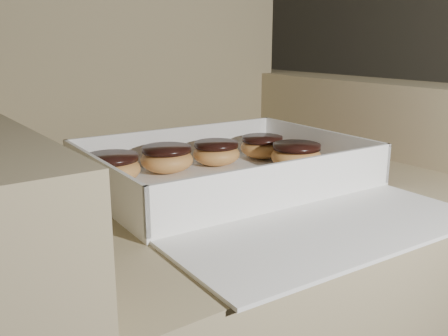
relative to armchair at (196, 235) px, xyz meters
The scene contains 10 objects.
armchair is the anchor object (origin of this frame).
bakery_box 0.21m from the armchair, 94.86° to the right, with size 0.45×0.52×0.07m.
donut_a 0.21m from the armchair, 12.74° to the right, with size 0.08×0.08×0.04m.
donut_b 0.24m from the armchair, behind, with size 0.09×0.09×0.05m.
donut_c 0.17m from the armchair, 35.95° to the right, with size 0.09×0.09×0.04m.
donut_d 0.18m from the armchair, 168.56° to the right, with size 0.09×0.09×0.05m.
donut_e 0.25m from the armchair, 44.37° to the right, with size 0.09×0.09×0.05m.
crumb_a 0.23m from the armchair, 69.84° to the right, with size 0.01×0.01×0.00m, color black.
crumb_b 0.25m from the armchair, 96.82° to the right, with size 0.01×0.01×0.00m, color black.
crumb_c 0.28m from the armchair, 108.73° to the right, with size 0.01×0.01×0.00m, color black.
Camera 1 is at (-0.11, -0.33, 0.68)m, focal length 40.00 mm.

